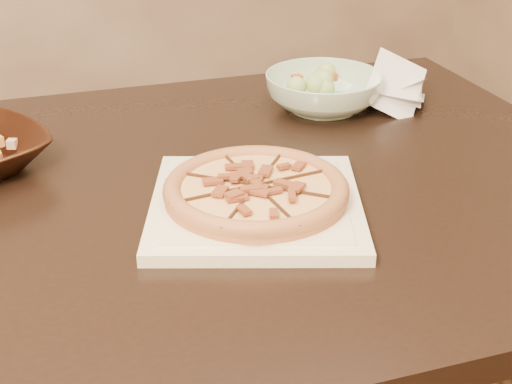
% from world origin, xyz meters
% --- Properties ---
extents(dining_table, '(1.57, 1.08, 0.75)m').
position_xyz_m(dining_table, '(-0.05, 0.05, 0.66)').
color(dining_table, black).
rests_on(dining_table, floor).
extents(plate, '(0.38, 0.38, 0.02)m').
position_xyz_m(plate, '(0.08, -0.07, 0.76)').
color(plate, '#F5F0CA').
rests_on(plate, dining_table).
extents(pizza, '(0.26, 0.26, 0.03)m').
position_xyz_m(pizza, '(0.08, -0.07, 0.78)').
color(pizza, '#A85F3D').
rests_on(pizza, plate).
extents(salad_bowl, '(0.27, 0.27, 0.07)m').
position_xyz_m(salad_bowl, '(0.35, 0.25, 0.78)').
color(salad_bowl, silver).
rests_on(salad_bowl, dining_table).
extents(salad, '(0.08, 0.11, 0.04)m').
position_xyz_m(salad, '(0.35, 0.25, 0.84)').
color(salad, '#B2DA82').
rests_on(salad, salad_bowl).
extents(cling_film, '(0.16, 0.14, 0.05)m').
position_xyz_m(cling_film, '(0.50, 0.23, 0.78)').
color(cling_film, white).
rests_on(cling_film, dining_table).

